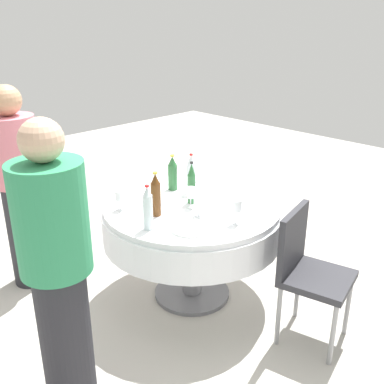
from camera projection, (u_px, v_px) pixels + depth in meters
ground_plane at (192, 294)px, 3.39m from camera, size 10.00×10.00×0.00m
dining_table at (192, 224)px, 3.18m from camera, size 1.26×1.26×0.74m
bottle_green_west at (173, 174)px, 3.34m from camera, size 0.07×0.07×0.27m
bottle_green_mid at (192, 184)px, 3.10m from camera, size 0.06×0.06×0.30m
bottle_brown_far at (156, 195)px, 2.90m from camera, size 0.07×0.07×0.30m
bottle_clear_rear at (191, 175)px, 3.28m from camera, size 0.06×0.06×0.30m
bottle_clear_north at (148, 209)px, 2.71m from camera, size 0.06×0.06×0.29m
wine_glass_rear at (237, 207)px, 2.79m from camera, size 0.06×0.06×0.16m
wine_glass_north at (199, 204)px, 2.90m from camera, size 0.06×0.06×0.13m
wine_glass_front at (120, 197)px, 3.00m from camera, size 0.07×0.07×0.14m
wine_glass_outer at (191, 193)px, 3.02m from camera, size 0.06×0.06×0.15m
plate_east at (236, 196)px, 3.24m from camera, size 0.25×0.25×0.02m
plate_inner at (190, 228)px, 2.75m from camera, size 0.25×0.25×0.02m
plate_right at (157, 198)px, 3.20m from camera, size 0.25×0.25×0.02m
knife_mid at (198, 182)px, 3.52m from camera, size 0.11×0.16×0.00m
person_west at (19, 186)px, 3.28m from camera, size 0.34×0.34×1.54m
person_mid at (58, 273)px, 2.14m from camera, size 0.34×0.34×1.57m
chair_front at (306, 265)px, 2.78m from camera, size 0.48×0.48×0.87m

